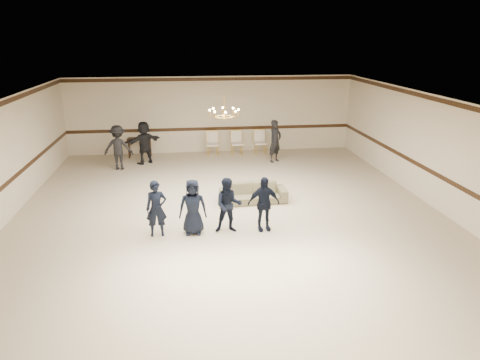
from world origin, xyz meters
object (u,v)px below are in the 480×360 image
Objects in this scene: adult_mid at (144,143)px; adult_left at (118,148)px; boy_d at (264,204)px; boy_a at (156,209)px; boy_c at (228,205)px; banquet_chair_mid at (237,143)px; boy_b at (193,207)px; banquet_chair_right at (260,143)px; settee at (253,193)px; adult_right at (275,141)px; chandelier at (224,106)px; banquet_chair_left at (213,144)px; console_table at (140,148)px.

adult_left is at bearing 4.15° from adult_mid.
adult_left reaches higher than boy_d.
boy_a and boy_c have the same top height.
boy_d is at bearing -97.53° from banquet_chair_mid.
boy_b is at bearing -110.66° from banquet_chair_mid.
banquet_chair_right is (5.62, 1.51, -0.33)m from adult_left.
adult_left is 5.82m from banquet_chair_right.
adult_mid reaches higher than settee.
boy_c is at bearing -3.82° from boy_a.
boy_d is at bearing -142.85° from adult_right.
boy_c is 0.86× the size of adult_left.
boy_d is at bearing -95.72° from banquet_chair_right.
adult_mid is at bearing 113.56° from boy_c.
banquet_chair_mid is at bearing 100.11° from adult_right.
chandelier is 3.78m from boy_a.
banquet_chair_right is at bearing 69.17° from chandelier.
adult_left is 1.65× the size of banquet_chair_right.
adult_mid is 1.65× the size of banquet_chair_right.
boy_d is (0.90, 0.00, 0.00)m from boy_c.
banquet_chair_mid is at bearing -157.83° from adult_left.
chandelier is 0.66× the size of boy_d.
adult_mid is 1.65× the size of banquet_chair_left.
settee is 5.61m from banquet_chair_mid.
chandelier is at bearing 89.62° from boy_c.
boy_c is 2.31m from settee.
adult_mid is 1.13m from console_table.
adult_mid reaches higher than boy_a.
banquet_chair_mid is 1.06× the size of console_table.
banquet_chair_left is (1.92, 7.66, -0.21)m from boy_a.
adult_left is 1.86m from console_table.
settee is at bearing -98.38° from banquet_chair_right.
boy_a reaches higher than banquet_chair_left.
boy_d reaches higher than banquet_chair_mid.
chandelier is 5.58m from adult_left.
adult_mid is 1.00× the size of adult_right.
boy_c is 0.86× the size of adult_right.
settee is 5.72m from banquet_chair_right.
console_table is (-4.00, 0.20, -0.10)m from banquet_chair_mid.
banquet_chair_mid is at bearing 79.13° from boy_b.
console_table is (-3.78, 7.86, -0.31)m from boy_d.
chandelier reaches higher than boy_d.
boy_c is at bearing -93.21° from chandelier.
settee is 6.96m from console_table.
boy_a is 1.42× the size of banquet_chair_right.
boy_d is 0.86× the size of adult_right.
boy_a is at bearing -116.75° from banquet_chair_mid.
banquet_chair_left is (3.62, 1.51, -0.33)m from adult_left.
banquet_chair_left is 1.00× the size of banquet_chair_right.
adult_mid is (-3.49, 6.85, 0.12)m from boy_d.
boy_d reaches higher than console_table.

